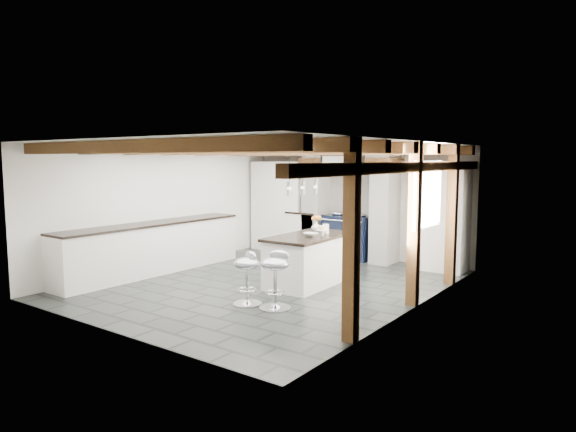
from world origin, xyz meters
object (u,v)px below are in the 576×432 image
Objects in this scene: bar_stool_near at (275,273)px; bar_stool_far at (248,272)px; range_cooker at (348,236)px; kitchen_island at (309,259)px.

bar_stool_far is at bearing 164.35° from bar_stool_near.
bar_stool_far is at bearing -82.10° from range_cooker.
range_cooker is at bearing 101.89° from kitchen_island.
bar_stool_far is (-0.03, -1.53, 0.05)m from kitchen_island.
kitchen_island is at bearing 108.53° from bar_stool_far.
bar_stool_far is (0.53, -3.85, 0.01)m from range_cooker.
kitchen_island is 1.52m from bar_stool_near.
kitchen_island is (0.56, -2.32, -0.05)m from range_cooker.
bar_stool_far is at bearing -92.91° from kitchen_island.
kitchen_island reaches higher than range_cooker.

